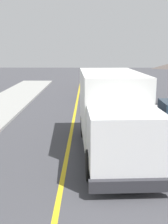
% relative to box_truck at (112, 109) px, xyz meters
% --- Properties ---
extents(centre_line_yellow, '(0.16, 56.00, 0.01)m').
position_rel_box_truck_xyz_m(centre_line_yellow, '(-1.82, 0.20, -1.76)').
color(centre_line_yellow, gold).
rests_on(centre_line_yellow, ground).
extents(box_truck, '(2.81, 7.31, 3.20)m').
position_rel_box_truck_xyz_m(box_truck, '(0.00, 0.00, 0.00)').
color(box_truck, silver).
rests_on(box_truck, ground).
extents(parked_car_near, '(1.91, 4.45, 1.67)m').
position_rel_box_truck_xyz_m(parked_car_near, '(0.71, 6.68, -0.97)').
color(parked_car_near, black).
rests_on(parked_car_near, ground).
extents(parked_car_mid, '(1.81, 4.41, 1.67)m').
position_rel_box_truck_xyz_m(parked_car_mid, '(0.00, 12.31, -0.97)').
color(parked_car_mid, '#2D4793').
rests_on(parked_car_mid, ground).
extents(parked_car_far, '(1.83, 4.41, 1.67)m').
position_rel_box_truck_xyz_m(parked_car_far, '(0.21, 18.82, -0.97)').
color(parked_car_far, maroon).
rests_on(parked_car_far, ground).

